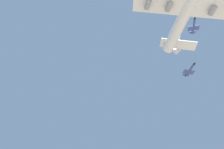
# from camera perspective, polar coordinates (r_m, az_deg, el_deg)

# --- Properties ---
(carrier_jet) EXTENTS (74.59, 59.40, 21.81)m
(carrier_jet) POSITION_cam_1_polar(r_m,az_deg,el_deg) (126.10, 20.01, 17.09)
(carrier_jet) COLOR white
(chase_jet_left_wing) EXTENTS (14.18, 11.04, 4.00)m
(chase_jet_left_wing) POSITION_cam_1_polar(r_m,az_deg,el_deg) (162.91, 19.84, 1.08)
(chase_jet_left_wing) COLOR #38478C
(chase_jet_right_wing) EXTENTS (15.33, 8.76, 4.00)m
(chase_jet_right_wing) POSITION_cam_1_polar(r_m,az_deg,el_deg) (171.20, 20.78, 11.83)
(chase_jet_right_wing) COLOR #38478C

